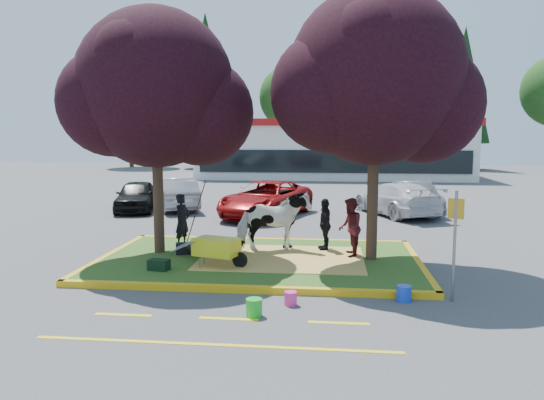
# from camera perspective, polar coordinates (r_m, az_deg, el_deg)

# --- Properties ---
(ground) EXTENTS (90.00, 90.00, 0.00)m
(ground) POSITION_cam_1_polar(r_m,az_deg,el_deg) (13.94, -1.40, -6.82)
(ground) COLOR #424244
(ground) RESTS_ON ground
(median_island) EXTENTS (8.00, 5.00, 0.15)m
(median_island) POSITION_cam_1_polar(r_m,az_deg,el_deg) (13.92, -1.40, -6.52)
(median_island) COLOR #294A17
(median_island) RESTS_ON ground
(curb_near) EXTENTS (8.30, 0.16, 0.15)m
(curb_near) POSITION_cam_1_polar(r_m,az_deg,el_deg) (11.46, -3.13, -9.57)
(curb_near) COLOR gold
(curb_near) RESTS_ON ground
(curb_far) EXTENTS (8.30, 0.16, 0.15)m
(curb_far) POSITION_cam_1_polar(r_m,az_deg,el_deg) (16.42, -0.21, -4.40)
(curb_far) COLOR gold
(curb_far) RESTS_ON ground
(curb_left) EXTENTS (0.16, 5.30, 0.15)m
(curb_left) POSITION_cam_1_polar(r_m,az_deg,el_deg) (15.00, -17.13, -5.84)
(curb_left) COLOR gold
(curb_left) RESTS_ON ground
(curb_right) EXTENTS (0.16, 5.30, 0.15)m
(curb_right) POSITION_cam_1_polar(r_m,az_deg,el_deg) (13.99, 15.52, -6.72)
(curb_right) COLOR gold
(curb_right) RESTS_ON ground
(straw_bedding) EXTENTS (4.20, 3.00, 0.01)m
(straw_bedding) POSITION_cam_1_polar(r_m,az_deg,el_deg) (13.84, 1.08, -6.27)
(straw_bedding) COLOR #D2AF56
(straw_bedding) RESTS_ON median_island
(tree_purple_left) EXTENTS (5.06, 4.20, 6.51)m
(tree_purple_left) POSITION_cam_1_polar(r_m,az_deg,el_deg) (14.55, -12.37, 10.91)
(tree_purple_left) COLOR black
(tree_purple_left) RESTS_ON median_island
(tree_purple_right) EXTENTS (5.30, 4.40, 6.82)m
(tree_purple_right) POSITION_cam_1_polar(r_m,az_deg,el_deg) (13.68, 11.14, 12.03)
(tree_purple_right) COLOR black
(tree_purple_right) RESTS_ON median_island
(fire_lane_stripe_a) EXTENTS (1.10, 0.12, 0.01)m
(fire_lane_stripe_a) POSITION_cam_1_polar(r_m,az_deg,el_deg) (10.51, -15.68, -11.81)
(fire_lane_stripe_a) COLOR yellow
(fire_lane_stripe_a) RESTS_ON ground
(fire_lane_stripe_b) EXTENTS (1.10, 0.12, 0.01)m
(fire_lane_stripe_b) POSITION_cam_1_polar(r_m,az_deg,el_deg) (9.96, -4.68, -12.62)
(fire_lane_stripe_b) COLOR yellow
(fire_lane_stripe_b) RESTS_ON ground
(fire_lane_stripe_c) EXTENTS (1.10, 0.12, 0.01)m
(fire_lane_stripe_c) POSITION_cam_1_polar(r_m,az_deg,el_deg) (9.80, 7.19, -13.00)
(fire_lane_stripe_c) COLOR yellow
(fire_lane_stripe_c) RESTS_ON ground
(fire_lane_long) EXTENTS (6.00, 0.10, 0.01)m
(fire_lane_long) POSITION_cam_1_polar(r_m,az_deg,el_deg) (8.87, -6.19, -15.22)
(fire_lane_long) COLOR yellow
(fire_lane_long) RESTS_ON ground
(retail_building) EXTENTS (20.40, 8.40, 4.40)m
(retail_building) POSITION_cam_1_polar(r_m,az_deg,el_deg) (41.40, 6.52, 5.61)
(retail_building) COLOR silver
(retail_building) RESTS_ON ground
(treeline) EXTENTS (46.58, 7.80, 14.63)m
(treeline) POSITION_cam_1_polar(r_m,az_deg,el_deg) (51.20, 5.68, 12.06)
(treeline) COLOR black
(treeline) RESTS_ON ground
(cow) EXTENTS (2.15, 1.60, 1.66)m
(cow) POSITION_cam_1_polar(r_m,az_deg,el_deg) (14.51, 0.13, -2.31)
(cow) COLOR silver
(cow) RESTS_ON median_island
(calf) EXTENTS (1.27, 0.99, 0.49)m
(calf) POSITION_cam_1_polar(r_m,az_deg,el_deg) (14.18, -7.01, -5.00)
(calf) COLOR black
(calf) RESTS_ON median_island
(handler) EXTENTS (0.54, 0.65, 1.52)m
(handler) POSITION_cam_1_polar(r_m,az_deg,el_deg) (15.26, -9.62, -2.20)
(handler) COLOR black
(handler) RESTS_ON median_island
(visitor_a) EXTENTS (0.60, 0.76, 1.55)m
(visitor_a) POSITION_cam_1_polar(r_m,az_deg,el_deg) (14.05, 8.39, -2.92)
(visitor_a) COLOR #481419
(visitor_a) RESTS_ON median_island
(visitor_b) EXTENTS (0.51, 0.90, 1.44)m
(visitor_b) POSITION_cam_1_polar(r_m,az_deg,el_deg) (14.75, 5.71, -2.62)
(visitor_b) COLOR black
(visitor_b) RESTS_ON median_island
(wheelbarrow) EXTENTS (1.88, 0.90, 0.71)m
(wheelbarrow) POSITION_cam_1_polar(r_m,az_deg,el_deg) (12.92, -5.95, -5.08)
(wheelbarrow) COLOR black
(wheelbarrow) RESTS_ON median_island
(gear_bag_dark) EXTENTS (0.63, 0.45, 0.29)m
(gear_bag_dark) POSITION_cam_1_polar(r_m,az_deg,el_deg) (14.50, -9.16, -5.16)
(gear_bag_dark) COLOR black
(gear_bag_dark) RESTS_ON median_island
(gear_bag_green) EXTENTS (0.52, 0.38, 0.25)m
(gear_bag_green) POSITION_cam_1_polar(r_m,az_deg,el_deg) (12.93, -12.07, -6.83)
(gear_bag_green) COLOR black
(gear_bag_green) RESTS_ON median_island
(sign_post) EXTENTS (0.30, 0.16, 2.25)m
(sign_post) POSITION_cam_1_polar(r_m,az_deg,el_deg) (11.17, 19.08, -3.54)
(sign_post) COLOR slate
(sign_post) RESTS_ON ground
(bucket_green) EXTENTS (0.32, 0.32, 0.33)m
(bucket_green) POSITION_cam_1_polar(r_m,az_deg,el_deg) (10.03, -1.94, -11.48)
(bucket_green) COLOR green
(bucket_green) RESTS_ON ground
(bucket_pink) EXTENTS (0.29, 0.29, 0.27)m
(bucket_pink) POSITION_cam_1_polar(r_m,az_deg,el_deg) (10.64, 2.02, -10.54)
(bucket_pink) COLOR #EB348A
(bucket_pink) RESTS_ON ground
(bucket_blue) EXTENTS (0.39, 0.39, 0.32)m
(bucket_blue) POSITION_cam_1_polar(r_m,az_deg,el_deg) (11.18, 14.01, -9.73)
(bucket_blue) COLOR blue
(bucket_blue) RESTS_ON ground
(car_black) EXTENTS (2.33, 4.13, 1.32)m
(car_black) POSITION_cam_1_polar(r_m,az_deg,el_deg) (23.82, -14.35, 0.44)
(car_black) COLOR black
(car_black) RESTS_ON ground
(car_silver) EXTENTS (3.14, 4.53, 1.42)m
(car_silver) POSITION_cam_1_polar(r_m,az_deg,el_deg) (24.00, -10.27, 0.71)
(car_silver) COLOR gray
(car_silver) RESTS_ON ground
(car_red) EXTENTS (3.89, 5.67, 1.44)m
(car_red) POSITION_cam_1_polar(r_m,az_deg,el_deg) (21.48, -0.62, 0.11)
(car_red) COLOR #960C0D
(car_red) RESTS_ON ground
(car_white) EXTENTS (3.63, 5.08, 1.37)m
(car_white) POSITION_cam_1_polar(r_m,az_deg,el_deg) (22.47, 13.20, 0.13)
(car_white) COLOR silver
(car_white) RESTS_ON ground
(car_grey) EXTENTS (1.91, 4.17, 1.33)m
(car_grey) POSITION_cam_1_polar(r_m,az_deg,el_deg) (23.27, 15.11, 0.26)
(car_grey) COLOR slate
(car_grey) RESTS_ON ground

